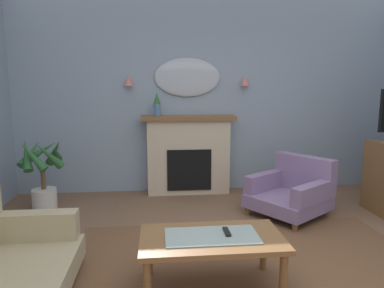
{
  "coord_description": "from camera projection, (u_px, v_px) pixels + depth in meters",
  "views": [
    {
      "loc": [
        -0.78,
        -2.41,
        1.58
      ],
      "look_at": [
        -0.38,
        1.61,
        0.91
      ],
      "focal_mm": 32.66,
      "sensor_mm": 36.0,
      "label": 1
    }
  ],
  "objects": [
    {
      "name": "wall_back",
      "position": [
        209.0,
        95.0,
        5.27
      ],
      "size": [
        6.71,
        0.1,
        2.91
      ],
      "primitive_type": "cube",
      "color": "#8C9EB2",
      "rests_on": "ground"
    },
    {
      "name": "patterned_rug",
      "position": [
        254.0,
        278.0,
        2.9
      ],
      "size": [
        3.2,
        2.4,
        0.01
      ],
      "primitive_type": "cube",
      "color": "brown",
      "rests_on": "ground"
    },
    {
      "name": "wall_sconce_left",
      "position": [
        129.0,
        81.0,
        4.99
      ],
      "size": [
        0.14,
        0.14,
        0.14
      ],
      "primitive_type": "cone",
      "color": "#D17066"
    },
    {
      "name": "wall_mirror",
      "position": [
        187.0,
        77.0,
        5.12
      ],
      "size": [
        0.96,
        0.06,
        0.56
      ],
      "primitive_type": "ellipsoid",
      "color": "#B2BCC6"
    },
    {
      "name": "tv_remote",
      "position": [
        227.0,
        232.0,
        2.73
      ],
      "size": [
        0.04,
        0.16,
        0.02
      ],
      "primitive_type": "cube",
      "color": "black",
      "rests_on": "coffee_table"
    },
    {
      "name": "mantel_vase_left",
      "position": [
        157.0,
        104.0,
        4.97
      ],
      "size": [
        0.1,
        0.1,
        0.34
      ],
      "color": "#4C7093",
      "rests_on": "fireplace"
    },
    {
      "name": "potted_plant_tall_palm",
      "position": [
        43.0,
        172.0,
        4.47
      ],
      "size": [
        0.6,
        0.59,
        0.94
      ],
      "color": "silver",
      "rests_on": "ground"
    },
    {
      "name": "wall_sconce_right",
      "position": [
        245.0,
        81.0,
        5.16
      ],
      "size": [
        0.14,
        0.14,
        0.14
      ],
      "primitive_type": "cone",
      "color": "#D17066"
    },
    {
      "name": "armchair_near_fireplace",
      "position": [
        292.0,
        190.0,
        4.33
      ],
      "size": [
        1.13,
        1.12,
        0.71
      ],
      "color": "gray",
      "rests_on": "ground"
    },
    {
      "name": "fireplace",
      "position": [
        188.0,
        155.0,
        5.16
      ],
      "size": [
        1.36,
        0.36,
        1.16
      ],
      "color": "beige",
      "rests_on": "ground"
    },
    {
      "name": "coffee_table",
      "position": [
        212.0,
        243.0,
        2.69
      ],
      "size": [
        1.1,
        0.6,
        0.45
      ],
      "color": "brown",
      "rests_on": "ground"
    }
  ]
}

